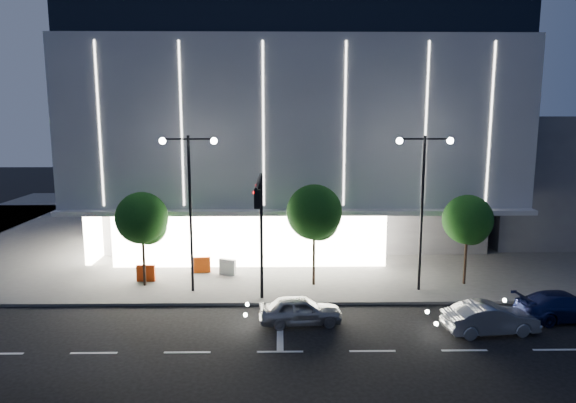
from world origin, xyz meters
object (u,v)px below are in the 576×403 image
at_px(barrier_a, 146,273).
at_px(barrier_b, 228,267).
at_px(tree_left, 143,221).
at_px(car_third, 564,306).
at_px(traffic_mast, 260,216).
at_px(street_lamp_east, 423,190).
at_px(tree_mid, 315,215).
at_px(car_second, 490,318).
at_px(tree_right, 468,222).
at_px(car_lead, 301,310).
at_px(barrier_c, 202,265).
at_px(street_lamp_west, 190,191).

xyz_separation_m(barrier_a, barrier_b, (4.82, 1.20, 0.00)).
height_order(tree_left, car_third, tree_left).
bearing_deg(traffic_mast, barrier_a, 148.11).
height_order(street_lamp_east, tree_left, street_lamp_east).
bearing_deg(tree_mid, barrier_b, 159.86).
bearing_deg(car_second, traffic_mast, 67.08).
bearing_deg(tree_right, car_lead, -151.25).
bearing_deg(barrier_c, car_third, -27.73).
bearing_deg(barrier_b, car_second, -9.11).
relative_size(traffic_mast, tree_left, 1.24).
xyz_separation_m(traffic_mast, tree_mid, (3.03, 3.68, -0.69)).
bearing_deg(traffic_mast, barrier_b, 112.25).
bearing_deg(tree_right, barrier_a, 177.76).
relative_size(street_lamp_east, car_second, 2.07).
bearing_deg(tree_right, car_second, -100.26).
height_order(street_lamp_east, car_lead, street_lamp_east).
bearing_deg(street_lamp_east, barrier_b, 165.26).
height_order(tree_right, car_lead, tree_right).
relative_size(car_third, barrier_c, 4.40).
bearing_deg(barrier_b, tree_right, 16.60).
xyz_separation_m(tree_mid, barrier_a, (-10.15, 0.75, -3.68)).
bearing_deg(street_lamp_east, car_second, -72.39).
bearing_deg(tree_mid, car_second, -40.81).
bearing_deg(car_third, tree_mid, 60.33).
distance_m(street_lamp_east, barrier_c, 14.47).
relative_size(tree_right, barrier_c, 5.01).
bearing_deg(car_lead, car_third, -93.49).
xyz_separation_m(street_lamp_west, street_lamp_east, (13.00, 0.00, 0.00)).
distance_m(street_lamp_east, tree_mid, 6.27).
height_order(tree_right, barrier_b, tree_right).
bearing_deg(street_lamp_west, tree_left, 161.06).
relative_size(car_lead, car_second, 0.93).
xyz_separation_m(street_lamp_east, tree_right, (3.03, 1.02, -2.07)).
bearing_deg(tree_left, tree_right, -0.00).
height_order(car_second, car_third, car_second).
xyz_separation_m(tree_left, barrier_a, (-0.15, 0.75, -3.38)).
distance_m(tree_right, car_third, 6.84).
xyz_separation_m(tree_left, barrier_c, (2.97, 2.45, -3.38)).
distance_m(traffic_mast, car_third, 15.84).
xyz_separation_m(traffic_mast, street_lamp_west, (-4.00, 2.66, 0.93)).
height_order(tree_right, car_second, tree_right).
bearing_deg(street_lamp_east, barrier_a, 173.73).
height_order(traffic_mast, street_lamp_west, street_lamp_west).
distance_m(tree_mid, barrier_b, 6.77).
height_order(tree_mid, barrier_a, tree_mid).
distance_m(tree_left, tree_mid, 10.00).
distance_m(street_lamp_east, car_second, 7.95).
relative_size(traffic_mast, tree_mid, 1.15).
relative_size(street_lamp_east, tree_right, 1.63).
relative_size(street_lamp_east, barrier_c, 8.18).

